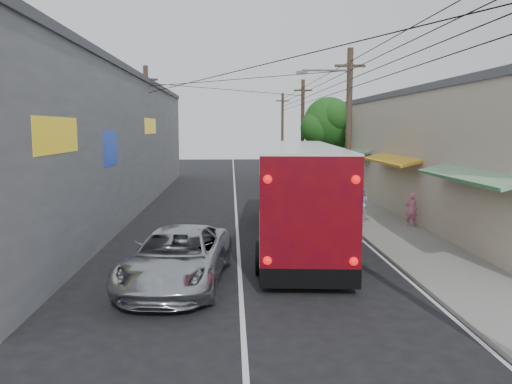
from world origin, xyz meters
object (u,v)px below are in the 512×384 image
Objects in this scene: parked_suv at (323,198)px; pedestrian_far at (361,203)px; coach_bus at (299,192)px; parked_car_far at (281,172)px; parked_car_mid at (303,184)px; jeepney at (177,257)px; pedestrian_near at (411,210)px.

pedestrian_far reaches higher than parked_suv.
parked_car_far is (1.42, 21.49, -1.11)m from coach_bus.
parked_car_mid is 10.37m from pedestrian_far.
parked_suv is 7.23m from parked_car_mid.
parked_suv is 3.34× the size of pedestrian_far.
coach_bus is at bearing 69.55° from pedestrian_far.
pedestrian_near is (9.38, 7.32, 0.07)m from jeepney.
jeepney is at bearing -102.29° from parked_car_far.
pedestrian_far reaches higher than pedestrian_near.
coach_bus is 14.26m from parked_car_mid.
pedestrian_near is at bearing -80.05° from parked_car_mid.
parked_car_far is at bearing -61.08° from pedestrian_far.
jeepney is 20.36m from parked_car_mid.
coach_bus is 7.25m from parked_suv.
parked_car_far is at bearing -66.81° from pedestrian_near.
coach_bus reaches higher than parked_car_mid.
parked_car_far is at bearing 91.16° from coach_bus.
pedestrian_far is at bearing 52.13° from coach_bus.
coach_bus is at bearing -102.39° from parked_suv.
pedestrian_far is at bearing -87.22° from parked_car_mid.
parked_car_far is 17.87m from pedestrian_far.
parked_car_mid is 0.76× the size of parked_car_far.
pedestrian_near reaches higher than parked_suv.
pedestrian_near is 2.46m from pedestrian_far.
parked_suv is (6.38, 12.10, -0.05)m from jeepney.
pedestrian_near reaches higher than parked_car_mid.
pedestrian_near is at bearing 26.04° from coach_bus.
parked_suv is at bearing -87.42° from parked_car_far.
coach_bus is at bearing 57.92° from jeepney.
coach_bus is at bearing -103.09° from parked_car_mid.
parked_car_mid is at bearing 77.70° from jeepney.
jeepney is 1.11× the size of parked_suv.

